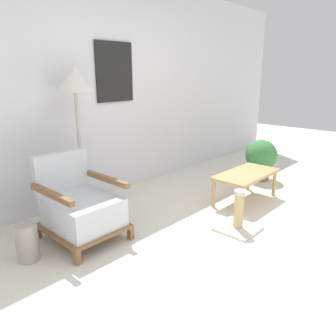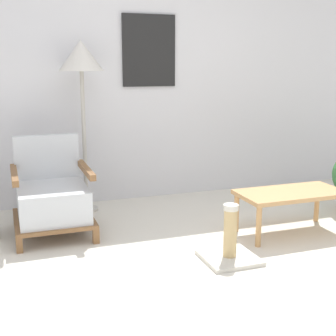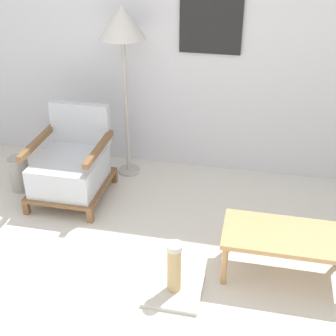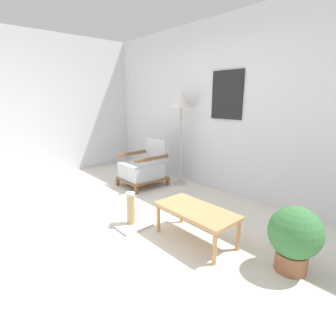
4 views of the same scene
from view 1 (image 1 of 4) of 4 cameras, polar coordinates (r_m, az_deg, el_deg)
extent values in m
plane|color=silver|center=(3.24, 15.88, -12.81)|extent=(14.00, 14.00, 0.00)
cube|color=silver|center=(4.26, -10.49, 13.41)|extent=(8.00, 0.06, 2.70)
cube|color=black|center=(4.28, -9.28, 16.16)|extent=(0.56, 0.02, 0.72)
cube|color=brown|center=(2.92, -15.54, -14.86)|extent=(0.05, 0.05, 0.12)
cube|color=brown|center=(3.22, -6.52, -11.22)|extent=(0.05, 0.05, 0.12)
cube|color=brown|center=(3.45, -21.71, -10.37)|extent=(0.05, 0.05, 0.12)
cube|color=brown|center=(3.71, -13.52, -7.74)|extent=(0.05, 0.05, 0.12)
cube|color=brown|center=(3.28, -14.49, -9.71)|extent=(0.64, 0.73, 0.03)
cube|color=silver|center=(3.20, -14.48, -7.42)|extent=(0.56, 0.63, 0.27)
cube|color=silver|center=(3.37, -18.11, -0.59)|extent=(0.56, 0.08, 0.39)
cube|color=brown|center=(2.99, -19.66, -4.32)|extent=(0.05, 0.67, 0.05)
cube|color=brown|center=(3.28, -10.77, -1.84)|extent=(0.05, 0.67, 0.05)
cylinder|color=#B7B2A8|center=(3.94, -14.33, -7.09)|extent=(0.22, 0.22, 0.03)
cylinder|color=#B7B2A8|center=(3.73, -15.05, 2.50)|extent=(0.04, 0.04, 1.33)
cone|color=silver|center=(3.64, -16.00, 14.90)|extent=(0.42, 0.42, 0.28)
cube|color=tan|center=(4.11, 13.46, -1.06)|extent=(0.91, 0.45, 0.04)
cylinder|color=tan|center=(3.74, 12.66, -5.71)|extent=(0.04, 0.04, 0.33)
cylinder|color=tan|center=(4.44, 18.00, -2.61)|extent=(0.04, 0.04, 0.33)
cylinder|color=tan|center=(3.92, 7.94, -4.42)|extent=(0.04, 0.04, 0.33)
cylinder|color=tan|center=(4.60, 13.81, -1.65)|extent=(0.04, 0.04, 0.33)
cylinder|color=#9E998E|center=(3.07, -23.29, -11.79)|extent=(0.18, 0.18, 0.33)
cylinder|color=#935B3D|center=(5.09, 15.67, -0.96)|extent=(0.28, 0.28, 0.18)
sphere|color=#3D7F42|center=(5.01, 15.92, 2.16)|extent=(0.46, 0.46, 0.46)
cube|color=beige|center=(3.47, 12.02, -10.22)|extent=(0.39, 0.39, 0.03)
cylinder|color=tan|center=(3.39, 12.21, -7.30)|extent=(0.10, 0.10, 0.36)
cylinder|color=beige|center=(3.32, 12.41, -4.16)|extent=(0.11, 0.11, 0.04)
camera|label=2|loc=(1.84, 89.51, -4.14)|focal=50.00mm
camera|label=3|loc=(3.42, 62.32, 22.77)|focal=50.00mm
camera|label=4|loc=(5.21, 43.92, 11.47)|focal=28.00mm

